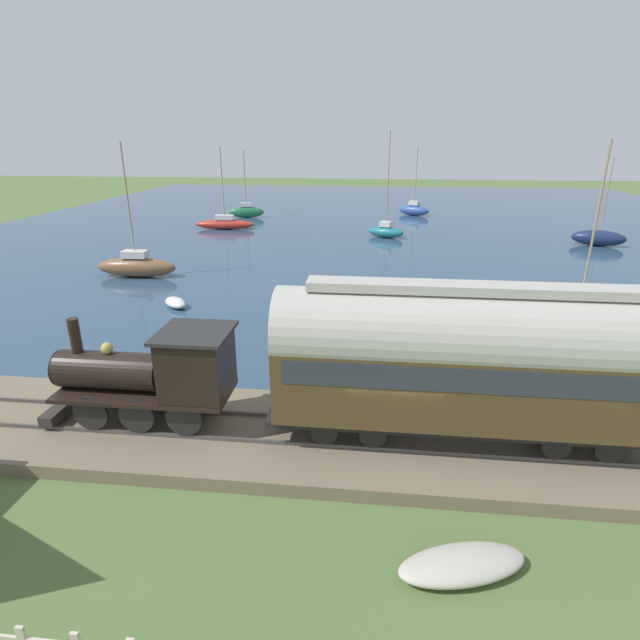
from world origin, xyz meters
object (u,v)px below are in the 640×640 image
Objects in this scene: sailboat_brown at (136,266)px; rowboat_off_pier at (612,385)px; steam_locomotive at (157,371)px; sailboat_red at (225,224)px; sailboat_green at (246,211)px; sailboat_gray at (577,322)px; sailboat_navy at (598,238)px; sailboat_blue at (414,209)px; rowboat_mid_harbor at (176,303)px; passenger_coach at (466,358)px; beached_dinghy at (462,564)px; sailboat_teal at (386,231)px.

rowboat_off_pier is (-13.12, -24.04, -0.45)m from sailboat_brown.
sailboat_red is at bearing 13.62° from steam_locomotive.
sailboat_green is (43.10, 8.34, -1.47)m from steam_locomotive.
sailboat_gray reaches higher than rowboat_off_pier.
rowboat_off_pier is (-26.83, 9.95, -0.41)m from sailboat_navy.
steam_locomotive is at bearing -170.26° from sailboat_red.
rowboat_mid_harbor is at bearing -175.28° from sailboat_blue.
sailboat_gray is at bearing -49.17° from rowboat_mid_harbor.
passenger_coach is 17.89m from rowboat_mid_harbor.
passenger_coach is at bearing -85.33° from rowboat_mid_harbor.
sailboat_navy is 23.39m from sailboat_gray.
sailboat_navy is 0.84× the size of sailboat_brown.
sailboat_navy is 39.19m from beached_dinghy.
sailboat_blue reaches higher than sailboat_navy.
sailboat_blue is 38.12m from rowboat_mid_harbor.
sailboat_teal is 3.05× the size of beached_dinghy.
sailboat_navy is at bearing -110.06° from sailboat_blue.
rowboat_off_pier is (4.41, -14.86, -1.91)m from steam_locomotive.
sailboat_green is 0.79× the size of sailboat_teal.
sailboat_green reaches higher than rowboat_mid_harbor.
sailboat_green is 25.58m from sailboat_brown.
sailboat_green is at bearing 6.43° from rowboat_off_pier.
passenger_coach is 1.41× the size of sailboat_blue.
sailboat_red is 2.58× the size of beached_dinghy.
sailboat_teal reaches higher than sailboat_red.
sailboat_brown is at bearing 45.71° from passenger_coach.
sailboat_gray reaches higher than sailboat_green.
sailboat_teal is (32.95, -7.15, -1.55)m from steam_locomotive.
steam_locomotive is at bearing -113.18° from rowboat_mid_harbor.
steam_locomotive is at bearing 158.13° from sailboat_navy.
passenger_coach is 33.08m from sailboat_teal.
steam_locomotive is 48.13m from sailboat_blue.
sailboat_red is 24.09m from rowboat_mid_harbor.
sailboat_green is 3.33× the size of rowboat_off_pier.
sailboat_teal reaches higher than sailboat_brown.
sailboat_brown reaches higher than sailboat_blue.
rowboat_off_pier reaches higher than rowboat_mid_harbor.
beached_dinghy is at bearing 171.67° from sailboat_navy.
rowboat_off_pier is at bearing -37.00° from beached_dinghy.
beached_dinghy is at bearing 173.44° from passenger_coach.
sailboat_navy reaches higher than rowboat_mid_harbor.
beached_dinghy is at bearing -142.94° from sailboat_brown.
beached_dinghy is at bearing -170.58° from sailboat_green.
sailboat_brown reaches higher than steam_locomotive.
passenger_coach is at bearing -90.00° from steam_locomotive.
sailboat_red is (35.54, 8.61, -1.62)m from steam_locomotive.
sailboat_gray is 1.12× the size of sailboat_blue.
sailboat_gray is (9.79, -6.70, -2.32)m from passenger_coach.
steam_locomotive is 39.92m from sailboat_navy.
sailboat_brown is at bearing 82.39° from sailboat_gray.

